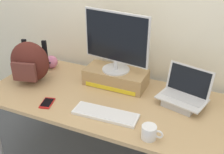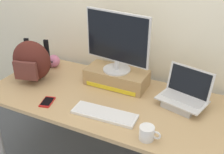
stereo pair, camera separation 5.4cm
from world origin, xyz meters
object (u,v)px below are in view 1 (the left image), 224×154
Objects in this scene: toner_box_yellow at (116,77)px; plush_toy at (51,62)px; external_keyboard at (105,114)px; cell_phone at (47,103)px; desktop_monitor at (116,42)px; coffee_mug at (149,132)px; open_laptop at (183,98)px; messenger_backpack at (30,62)px.

plush_toy is at bearing 175.90° from toner_box_yellow.
external_keyboard is 0.44m from cell_phone.
desktop_monitor reaches higher than cell_phone.
toner_box_yellow is 0.68m from coffee_mug.
open_laptop reaches higher than coffee_mug.
coffee_mug is (0.44, -0.51, -0.32)m from desktop_monitor.
open_laptop is 0.46m from coffee_mug.
plush_toy is at bearing 74.40° from messenger_backpack.
messenger_backpack is (-0.76, 0.19, 0.15)m from external_keyboard.
open_laptop is at bearing 35.09° from external_keyboard.
external_keyboard is 1.27× the size of messenger_backpack.
messenger_backpack reaches higher than open_laptop.
toner_box_yellow is at bearing 130.45° from coffee_mug.
toner_box_yellow reaches higher than coffee_mug.
open_laptop is at bearing -7.15° from messenger_backpack.
coffee_mug is at bearing -29.39° from messenger_backpack.
coffee_mug is 0.90× the size of cell_phone.
toner_box_yellow is 0.55m from open_laptop.
messenger_backpack is (-0.65, -0.22, 0.10)m from toner_box_yellow.
external_keyboard is at bearing -68.59° from desktop_monitor.
external_keyboard is (0.10, -0.41, -0.05)m from toner_box_yellow.
desktop_monitor is 3.60× the size of cell_phone.
messenger_backpack is 2.66× the size of coffee_mug.
external_keyboard is 3.38× the size of coffee_mug.
toner_box_yellow is 4.38× the size of plush_toy.
open_laptop is at bearing -7.26° from toner_box_yellow.
toner_box_yellow is at bearing 101.20° from external_keyboard.
open_laptop is 3.30× the size of plush_toy.
toner_box_yellow is at bearing 39.01° from cell_phone.
open_laptop is 1.20m from plush_toy.
cell_phone is 0.59m from plush_toy.
coffee_mug is (-0.11, -0.44, -0.01)m from open_laptop.
desktop_monitor is 1.44× the size of open_laptop.
cell_phone is (-0.34, -0.45, -0.36)m from desktop_monitor.
toner_box_yellow is 0.70m from messenger_backpack.
plush_toy is at bearing -176.86° from desktop_monitor.
open_laptop is 2.50× the size of cell_phone.
plush_toy is at bearing 107.16° from cell_phone.
messenger_backpack is 2.39× the size of cell_phone.
external_keyboard is at bearing -127.57° from open_laptop.
external_keyboard is at bearing -75.99° from toner_box_yellow.
desktop_monitor is 1.18× the size of external_keyboard.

